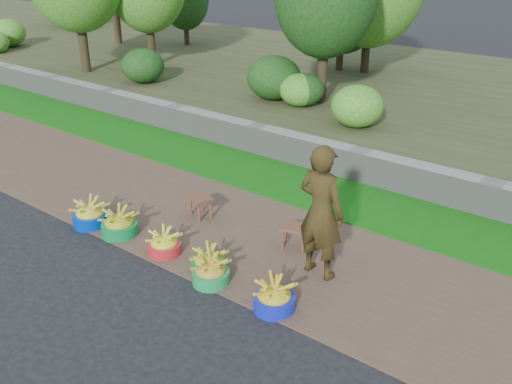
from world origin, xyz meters
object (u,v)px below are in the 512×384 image
Objects in this scene: stool_left at (200,201)px; basin_c at (164,244)px; stool_right at (295,230)px; basin_b at (119,224)px; basin_d at (209,263)px; basin_e at (211,272)px; basin_f at (274,297)px; basin_a at (90,215)px; vendor_woman at (321,212)px.

basin_c is at bearing -71.91° from stool_left.
stool_left is 1.02× the size of stool_right.
stool_left is (0.53, 1.11, 0.11)m from basin_b.
basin_d is at bearing -43.14° from stool_left.
stool_right is (1.64, 0.11, -0.00)m from stool_left.
basin_e is at bearing -43.05° from stool_left.
basin_f is at bearing 2.46° from basin_e.
stool_right is at bearing 29.31° from basin_b.
basin_b is 2.77m from basin_f.
basin_e and stool_left have the same top height.
stool_left is at bearing 46.70° from basin_a.
basin_f is at bearing -27.83° from stool_left.
basin_e is (0.17, -0.15, 0.00)m from basin_d.
basin_e and stool_right have the same top height.
stool_right is (2.75, 1.28, 0.11)m from basin_a.
basin_f is 1.43m from stool_right.
vendor_woman is at bearing 36.81° from basin_d.
basin_a is 3.54m from vendor_woman.
basin_a is at bearing 19.33° from vendor_woman.
basin_e is at bearing -177.54° from basin_f.
basin_d is at bearing 1.48° from basin_c.
basin_b reaches higher than basin_e.
basin_b is 1.15× the size of basin_c.
basin_a is 1.19× the size of stool_right.
vendor_woman is at bearing 90.03° from basin_f.
basin_d is 0.93× the size of basin_f.
basin_d is 0.26× the size of vendor_woman.
stool_right is at bearing 76.01° from basin_e.
basin_a is at bearing -173.98° from basin_b.
basin_c is 1.76m from stool_right.
vendor_woman is (1.10, 0.82, 0.72)m from basin_d.
basin_b is at bearing -178.61° from basin_c.
stool_left is at bearing 64.49° from basin_b.
basin_d reaches higher than basin_c.
vendor_woman reaches higher than basin_e.
basin_e is 0.93m from basin_f.
basin_a is 1.11× the size of basin_e.
basin_a reaches higher than basin_f.
basin_c is 0.99× the size of basin_d.
vendor_woman reaches higher than stool_right.
basin_b is 0.30× the size of vendor_woman.
basin_a is 3.03m from stool_right.
basin_e is 0.95× the size of basin_f.
basin_d is 0.98× the size of basin_e.
basin_f is 1.18m from vendor_woman.
basin_a is 1.46m from basin_c.
basin_b is 1.19× the size of stool_right.
vendor_woman reaches higher than basin_b.
basin_c is at bearing -178.52° from basin_d.
stool_right is at bearing -26.74° from vendor_woman.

